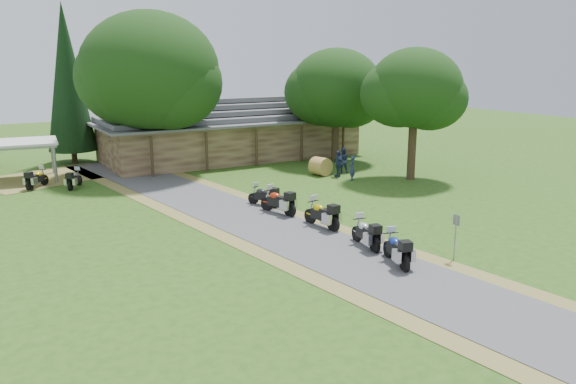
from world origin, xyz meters
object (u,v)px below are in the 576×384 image
carport (9,162)px  motorcycle_row_b (366,232)px  motorcycle_row_a (396,248)px  motorcycle_carport_b (75,178)px  motorcycle_row_c (322,213)px  motorcycle_row_e (264,195)px  motorcycle_row_d (278,200)px  motorcycle_carport_a (37,178)px  hay_bale (320,166)px  lodge (231,128)px

carport → motorcycle_row_b: bearing=-56.1°
motorcycle_row_a → motorcycle_carport_b: size_ratio=1.11×
motorcycle_row_c → motorcycle_carport_b: 17.26m
motorcycle_row_e → motorcycle_row_d: bearing=150.0°
motorcycle_row_e → motorcycle_carport_a: bearing=15.9°
motorcycle_row_d → motorcycle_carport_b: size_ratio=1.18×
motorcycle_row_d → motorcycle_carport_a: 16.45m
motorcycle_row_c → motorcycle_row_e: motorcycle_row_c is taller
motorcycle_row_d → hay_bale: 10.37m
motorcycle_row_b → motorcycle_row_c: size_ratio=0.94×
motorcycle_carport_a → motorcycle_carport_b: 2.39m
carport → motorcycle_row_c: carport is taller
lodge → motorcycle_row_d: bearing=-106.8°
lodge → carport: lodge is taller
motorcycle_row_c → carport: bearing=24.8°
carport → motorcycle_row_a: size_ratio=3.01×
motorcycle_row_b → motorcycle_row_e: size_ratio=1.10×
motorcycle_row_b → carport: bearing=36.9°
carport → motorcycle_row_c: size_ratio=2.84×
lodge → motorcycle_row_e: lodge is taller
lodge → motorcycle_row_d: size_ratio=9.98×
motorcycle_row_d → motorcycle_carport_b: motorcycle_row_d is taller
motorcycle_row_e → motorcycle_row_c: bearing=159.1°
hay_bale → motorcycle_row_b: bearing=-116.1°
motorcycle_row_c → motorcycle_row_d: motorcycle_row_c is taller
lodge → motorcycle_row_e: 16.13m
motorcycle_row_a → motorcycle_row_c: motorcycle_row_c is taller
carport → motorcycle_carport_a: size_ratio=3.20×
lodge → motorcycle_row_b: size_ratio=10.65×
motorcycle_row_b → lodge: bearing=-2.1°
motorcycle_row_b → motorcycle_row_a: bearing=-177.9°
motorcycle_carport_b → motorcycle_carport_a: bearing=90.0°
lodge → hay_bale: lodge is taller
lodge → hay_bale: 10.21m
motorcycle_row_a → motorcycle_row_b: motorcycle_row_a is taller
motorcycle_row_a → motorcycle_row_c: size_ratio=0.94×
lodge → motorcycle_carport_a: 15.91m
motorcycle_row_a → carport: bearing=42.6°
lodge → hay_bale: bearing=-76.8°
motorcycle_row_a → motorcycle_row_e: 10.64m
lodge → motorcycle_row_a: bearing=-100.3°
lodge → motorcycle_row_c: 20.78m
lodge → carport: bearing=-176.2°
motorcycle_row_d → lodge: bearing=-33.5°
motorcycle_carport_b → motorcycle_row_a: bearing=-126.1°
motorcycle_row_a → hay_bale: motorcycle_row_a is taller
motorcycle_row_b → hay_bale: (6.75, 13.78, -0.05)m
hay_bale → carport: bearing=155.2°
lodge → motorcycle_row_c: (-4.52, -20.21, -1.72)m
carport → motorcycle_carport_a: (1.29, -2.99, -0.67)m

